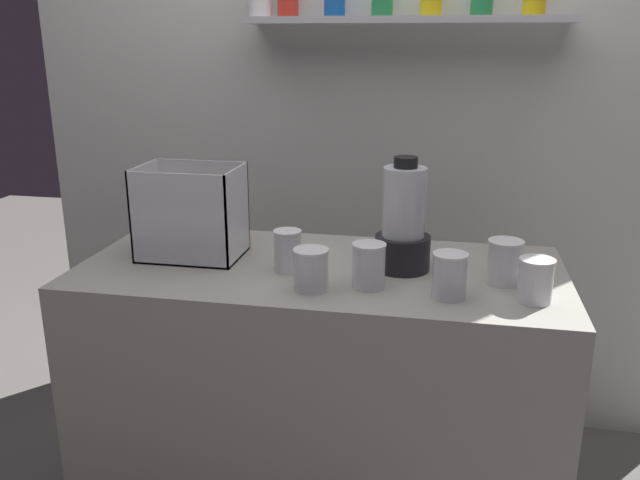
{
  "coord_description": "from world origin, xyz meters",
  "views": [
    {
      "loc": [
        0.35,
        -1.77,
        1.54
      ],
      "look_at": [
        0.0,
        0.0,
        0.98
      ],
      "focal_mm": 36.87,
      "sensor_mm": 36.0,
      "label": 1
    }
  ],
  "objects_px": {
    "carrot_display_bin": "(194,229)",
    "juice_cup_mango_left": "(311,272)",
    "juice_cup_mango_rightmost": "(535,282)",
    "juice_cup_carrot_right": "(449,279)",
    "blender_pitcher": "(403,225)",
    "juice_cup_orange_middle": "(369,268)",
    "juice_cup_carrot_far_left": "(288,254)",
    "juice_cup_carrot_far_right": "(504,264)"
  },
  "relations": [
    {
      "from": "juice_cup_carrot_right",
      "to": "juice_cup_orange_middle",
      "type": "bearing_deg",
      "value": 171.59
    },
    {
      "from": "juice_cup_orange_middle",
      "to": "carrot_display_bin",
      "type": "bearing_deg",
      "value": 163.57
    },
    {
      "from": "juice_cup_orange_middle",
      "to": "juice_cup_carrot_right",
      "type": "distance_m",
      "value": 0.21
    },
    {
      "from": "juice_cup_carrot_right",
      "to": "juice_cup_mango_rightmost",
      "type": "relative_size",
      "value": 1.04
    },
    {
      "from": "juice_cup_carrot_far_left",
      "to": "juice_cup_carrot_right",
      "type": "height_order",
      "value": "juice_cup_carrot_far_left"
    },
    {
      "from": "carrot_display_bin",
      "to": "juice_cup_carrot_far_right",
      "type": "distance_m",
      "value": 0.91
    },
    {
      "from": "juice_cup_carrot_far_left",
      "to": "juice_cup_mango_left",
      "type": "xyz_separation_m",
      "value": [
        0.09,
        -0.13,
        -0.0
      ]
    },
    {
      "from": "juice_cup_carrot_far_left",
      "to": "juice_cup_mango_left",
      "type": "distance_m",
      "value": 0.16
    },
    {
      "from": "juice_cup_carrot_far_left",
      "to": "juice_cup_orange_middle",
      "type": "xyz_separation_m",
      "value": [
        0.24,
        -0.08,
        0.0
      ]
    },
    {
      "from": "juice_cup_carrot_right",
      "to": "juice_cup_carrot_far_right",
      "type": "xyz_separation_m",
      "value": [
        0.14,
        0.13,
        0.0
      ]
    },
    {
      "from": "juice_cup_carrot_far_right",
      "to": "juice_cup_mango_rightmost",
      "type": "xyz_separation_m",
      "value": [
        0.07,
        -0.12,
        -0.0
      ]
    },
    {
      "from": "juice_cup_mango_rightmost",
      "to": "juice_cup_mango_left",
      "type": "bearing_deg",
      "value": -177.3
    },
    {
      "from": "blender_pitcher",
      "to": "juice_cup_carrot_far_left",
      "type": "relative_size",
      "value": 2.73
    },
    {
      "from": "juice_cup_carrot_right",
      "to": "juice_cup_carrot_far_right",
      "type": "height_order",
      "value": "juice_cup_carrot_far_right"
    },
    {
      "from": "blender_pitcher",
      "to": "juice_cup_carrot_right",
      "type": "relative_size",
      "value": 2.76
    },
    {
      "from": "juice_cup_orange_middle",
      "to": "juice_cup_carrot_right",
      "type": "height_order",
      "value": "juice_cup_orange_middle"
    },
    {
      "from": "blender_pitcher",
      "to": "juice_cup_carrot_far_left",
      "type": "xyz_separation_m",
      "value": [
        -0.32,
        -0.08,
        -0.08
      ]
    },
    {
      "from": "juice_cup_carrot_far_left",
      "to": "blender_pitcher",
      "type": "bearing_deg",
      "value": 13.75
    },
    {
      "from": "blender_pitcher",
      "to": "juice_cup_orange_middle",
      "type": "relative_size",
      "value": 2.69
    },
    {
      "from": "carrot_display_bin",
      "to": "juice_cup_mango_left",
      "type": "relative_size",
      "value": 2.66
    },
    {
      "from": "carrot_display_bin",
      "to": "juice_cup_orange_middle",
      "type": "distance_m",
      "value": 0.58
    },
    {
      "from": "juice_cup_orange_middle",
      "to": "juice_cup_carrot_right",
      "type": "bearing_deg",
      "value": -8.41
    },
    {
      "from": "carrot_display_bin",
      "to": "juice_cup_carrot_far_right",
      "type": "height_order",
      "value": "carrot_display_bin"
    },
    {
      "from": "carrot_display_bin",
      "to": "juice_cup_mango_left",
      "type": "xyz_separation_m",
      "value": [
        0.41,
        -0.21,
        -0.04
      ]
    },
    {
      "from": "juice_cup_carrot_right",
      "to": "juice_cup_mango_rightmost",
      "type": "height_order",
      "value": "juice_cup_carrot_right"
    },
    {
      "from": "juice_cup_carrot_far_left",
      "to": "carrot_display_bin",
      "type": "bearing_deg",
      "value": 165.7
    },
    {
      "from": "juice_cup_carrot_far_left",
      "to": "juice_cup_carrot_right",
      "type": "relative_size",
      "value": 1.01
    },
    {
      "from": "carrot_display_bin",
      "to": "juice_cup_carrot_right",
      "type": "relative_size",
      "value": 2.51
    },
    {
      "from": "juice_cup_orange_middle",
      "to": "juice_cup_carrot_far_left",
      "type": "bearing_deg",
      "value": 160.88
    },
    {
      "from": "juice_cup_mango_rightmost",
      "to": "juice_cup_carrot_right",
      "type": "bearing_deg",
      "value": -176.81
    },
    {
      "from": "blender_pitcher",
      "to": "juice_cup_carrot_far_left",
      "type": "bearing_deg",
      "value": -166.25
    },
    {
      "from": "juice_cup_carrot_far_right",
      "to": "carrot_display_bin",
      "type": "bearing_deg",
      "value": 176.14
    },
    {
      "from": "carrot_display_bin",
      "to": "blender_pitcher",
      "type": "relative_size",
      "value": 0.91
    },
    {
      "from": "carrot_display_bin",
      "to": "blender_pitcher",
      "type": "distance_m",
      "value": 0.63
    },
    {
      "from": "juice_cup_carrot_far_left",
      "to": "juice_cup_carrot_far_right",
      "type": "distance_m",
      "value": 0.6
    },
    {
      "from": "carrot_display_bin",
      "to": "juice_cup_carrot_far_left",
      "type": "relative_size",
      "value": 2.48
    },
    {
      "from": "carrot_display_bin",
      "to": "juice_cup_carrot_far_left",
      "type": "distance_m",
      "value": 0.32
    },
    {
      "from": "juice_cup_carrot_far_right",
      "to": "juice_cup_carrot_right",
      "type": "bearing_deg",
      "value": -137.45
    },
    {
      "from": "carrot_display_bin",
      "to": "juice_cup_carrot_right",
      "type": "bearing_deg",
      "value": -14.28
    },
    {
      "from": "juice_cup_mango_rightmost",
      "to": "juice_cup_carrot_far_left",
      "type": "bearing_deg",
      "value": 171.18
    },
    {
      "from": "juice_cup_carrot_right",
      "to": "carrot_display_bin",
      "type": "bearing_deg",
      "value": 165.72
    },
    {
      "from": "juice_cup_carrot_far_left",
      "to": "juice_cup_mango_rightmost",
      "type": "distance_m",
      "value": 0.67
    }
  ]
}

